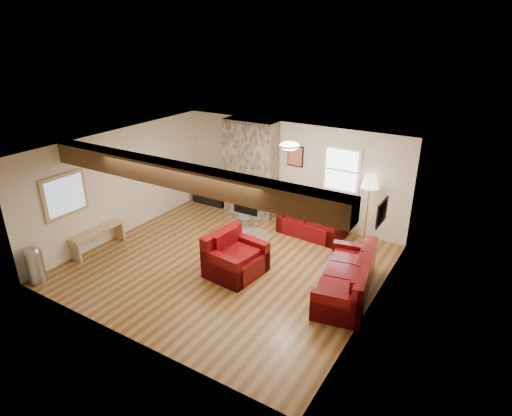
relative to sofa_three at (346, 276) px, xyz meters
The scene contains 18 objects.
room 2.63m from the sofa_three, behind, with size 8.00×8.00×8.00m.
oak_beam 3.47m from the sofa_three, 149.10° to the right, with size 6.00×0.36×0.38m, color #351E10.
chimney_breast 4.23m from the sofa_three, 147.03° to the left, with size 1.40×0.67×2.50m.
back_window 2.96m from the sofa_three, 114.53° to the left, with size 0.90×0.08×1.10m, color silver, non-canonical shape.
hatch_window 5.81m from the sofa_three, 162.32° to the right, with size 0.08×1.00×0.90m, color #A67F57, non-canonical shape.
ceiling_dome 2.67m from the sofa_three, 157.15° to the left, with size 0.40×0.40×0.18m, color white, non-canonical shape.
artwork_back 3.64m from the sofa_three, 133.26° to the left, with size 0.42×0.06×0.52m, color black, non-canonical shape.
artwork_right 1.44m from the sofa_three, ahead, with size 0.06×0.55×0.42m, color black, non-canonical shape.
sofa_three is the anchor object (origin of this frame).
loveseat 2.54m from the sofa_three, 128.25° to the left, with size 1.51×0.87×0.80m, color #410407, non-canonical shape.
armchair_red 2.18m from the sofa_three, 167.55° to the right, with size 1.06×0.93×0.86m, color #410407, non-canonical shape.
coffee_table 2.34m from the sofa_three, behind, with size 0.96×0.96×0.50m.
tv_cabinet 5.35m from the sofa_three, 154.59° to the left, with size 1.00×0.40×0.50m, color black.
television 5.36m from the sofa_three, 154.59° to the left, with size 0.76×0.10×0.44m, color black.
floor_lamp 2.54m from the sofa_three, 99.48° to the left, with size 0.41×0.41×1.60m.
pine_bench 5.45m from the sofa_three, 167.17° to the right, with size 0.31×1.31×0.49m, color #A67F57, non-canonical shape.
pedal_bin 5.93m from the sofa_three, 152.46° to the right, with size 0.32×0.32×0.79m, color #9E9FA3, non-canonical shape.
coal_bucket 3.43m from the sofa_three, 156.01° to the left, with size 0.33×0.33×0.31m, color gray, non-canonical shape.
Camera 1 is at (4.58, -6.38, 4.61)m, focal length 30.00 mm.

